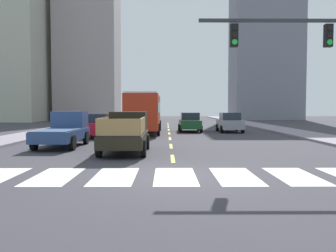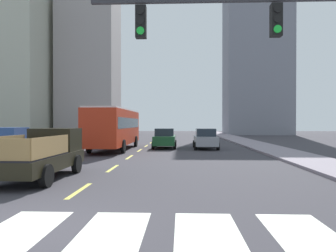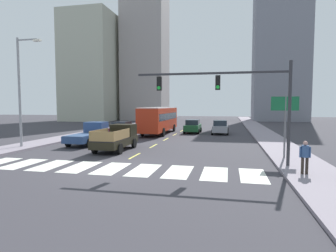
% 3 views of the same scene
% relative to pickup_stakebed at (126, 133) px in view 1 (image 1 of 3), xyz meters
% --- Properties ---
extents(ground_plane, '(160.00, 160.00, 0.00)m').
position_rel_pickup_stakebed_xyz_m(ground_plane, '(2.25, -6.42, -0.94)').
color(ground_plane, '#37353B').
extents(sidewalk_right, '(3.07, 110.00, 0.15)m').
position_rel_pickup_stakebed_xyz_m(sidewalk_right, '(12.88, 11.58, -0.86)').
color(sidewalk_right, gray).
rests_on(sidewalk_right, ground).
extents(sidewalk_left, '(3.07, 110.00, 0.15)m').
position_rel_pickup_stakebed_xyz_m(sidewalk_left, '(-8.38, 11.58, -0.86)').
color(sidewalk_left, gray).
rests_on(sidewalk_left, ground).
extents(crosswalk_stripe_2, '(1.31, 3.08, 0.01)m').
position_rel_pickup_stakebed_xyz_m(crosswalk_stripe_2, '(-1.57, -6.42, -0.93)').
color(crosswalk_stripe_2, silver).
rests_on(crosswalk_stripe_2, ground).
extents(crosswalk_stripe_3, '(1.31, 3.08, 0.01)m').
position_rel_pickup_stakebed_xyz_m(crosswalk_stripe_3, '(0.34, -6.42, -0.93)').
color(crosswalk_stripe_3, silver).
rests_on(crosswalk_stripe_3, ground).
extents(crosswalk_stripe_4, '(1.31, 3.08, 0.01)m').
position_rel_pickup_stakebed_xyz_m(crosswalk_stripe_4, '(2.25, -6.42, -0.93)').
color(crosswalk_stripe_4, silver).
rests_on(crosswalk_stripe_4, ground).
extents(crosswalk_stripe_5, '(1.31, 3.08, 0.01)m').
position_rel_pickup_stakebed_xyz_m(crosswalk_stripe_5, '(4.16, -6.42, -0.93)').
color(crosswalk_stripe_5, silver).
rests_on(crosswalk_stripe_5, ground).
extents(crosswalk_stripe_6, '(1.31, 3.08, 0.01)m').
position_rel_pickup_stakebed_xyz_m(crosswalk_stripe_6, '(6.07, -6.42, -0.93)').
color(crosswalk_stripe_6, silver).
rests_on(crosswalk_stripe_6, ground).
extents(lane_dash_0, '(0.16, 2.40, 0.01)m').
position_rel_pickup_stakebed_xyz_m(lane_dash_0, '(2.25, -2.42, -0.93)').
color(lane_dash_0, '#DCD251').
rests_on(lane_dash_0, ground).
extents(lane_dash_1, '(0.16, 2.40, 0.01)m').
position_rel_pickup_stakebed_xyz_m(lane_dash_1, '(2.25, 2.58, -0.93)').
color(lane_dash_1, '#DCD251').
rests_on(lane_dash_1, ground).
extents(lane_dash_2, '(0.16, 2.40, 0.01)m').
position_rel_pickup_stakebed_xyz_m(lane_dash_2, '(2.25, 7.58, -0.93)').
color(lane_dash_2, '#DCD251').
rests_on(lane_dash_2, ground).
extents(lane_dash_3, '(0.16, 2.40, 0.01)m').
position_rel_pickup_stakebed_xyz_m(lane_dash_3, '(2.25, 12.58, -0.93)').
color(lane_dash_3, '#DCD251').
rests_on(lane_dash_3, ground).
extents(lane_dash_4, '(0.16, 2.40, 0.01)m').
position_rel_pickup_stakebed_xyz_m(lane_dash_4, '(2.25, 17.58, -0.93)').
color(lane_dash_4, '#DCD251').
rests_on(lane_dash_4, ground).
extents(lane_dash_5, '(0.16, 2.40, 0.01)m').
position_rel_pickup_stakebed_xyz_m(lane_dash_5, '(2.25, 22.58, -0.93)').
color(lane_dash_5, '#DCD251').
rests_on(lane_dash_5, ground).
extents(lane_dash_6, '(0.16, 2.40, 0.01)m').
position_rel_pickup_stakebed_xyz_m(lane_dash_6, '(2.25, 27.58, -0.93)').
color(lane_dash_6, '#DCD251').
rests_on(lane_dash_6, ground).
extents(lane_dash_7, '(0.16, 2.40, 0.01)m').
position_rel_pickup_stakebed_xyz_m(lane_dash_7, '(2.25, 32.58, -0.93)').
color(lane_dash_7, '#DCD251').
rests_on(lane_dash_7, ground).
extents(pickup_stakebed, '(2.18, 5.20, 1.96)m').
position_rel_pickup_stakebed_xyz_m(pickup_stakebed, '(0.00, 0.00, 0.00)').
color(pickup_stakebed, black).
rests_on(pickup_stakebed, ground).
extents(pickup_dark, '(2.18, 5.20, 1.96)m').
position_rel_pickup_stakebed_xyz_m(pickup_dark, '(-3.76, 2.61, -0.02)').
color(pickup_dark, navy).
rests_on(pickup_dark, ground).
extents(city_bus, '(2.72, 10.80, 3.32)m').
position_rel_pickup_stakebed_xyz_m(city_bus, '(0.15, 13.05, 1.02)').
color(city_bus, '#B72C15').
rests_on(city_bus, ground).
extents(sedan_far, '(2.02, 4.40, 1.72)m').
position_rel_pickup_stakebed_xyz_m(sedan_far, '(4.14, 14.97, -0.08)').
color(sedan_far, '#184F27').
rests_on(sedan_far, ground).
extents(sedan_mid, '(2.02, 4.40, 1.72)m').
position_rel_pickup_stakebed_xyz_m(sedan_mid, '(7.64, 14.36, -0.08)').
color(sedan_mid, gray).
rests_on(sedan_mid, ground).
extents(sedan_near_left, '(2.02, 4.40, 1.72)m').
position_rel_pickup_stakebed_xyz_m(sedan_near_left, '(-3.05, 8.70, -0.08)').
color(sedan_near_left, red).
rests_on(sedan_near_left, ground).
extents(tower_tall_centre, '(10.14, 8.92, 35.26)m').
position_rel_pickup_stakebed_xyz_m(tower_tall_centre, '(-11.43, 45.67, 16.70)').
color(tower_tall_centre, '#9B928F').
rests_on(tower_tall_centre, ground).
extents(block_mid_left, '(11.82, 8.88, 33.00)m').
position_rel_pickup_stakebed_xyz_m(block_mid_left, '(20.00, 48.48, 15.56)').
color(block_mid_left, gray).
rests_on(block_mid_left, ground).
extents(block_mid_right, '(11.23, 11.72, 24.76)m').
position_rel_pickup_stakebed_xyz_m(block_mid_right, '(-23.00, 40.49, 11.44)').
color(block_mid_right, '#B3B5A0').
rests_on(block_mid_right, ground).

